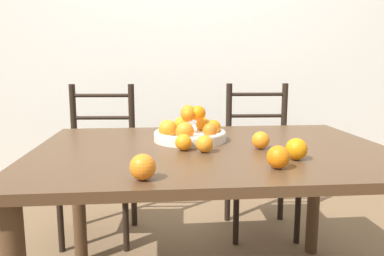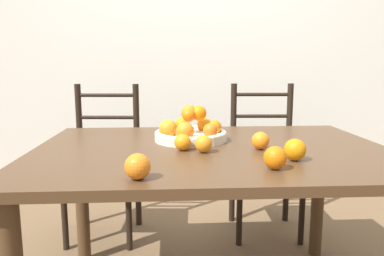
% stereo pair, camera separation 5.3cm
% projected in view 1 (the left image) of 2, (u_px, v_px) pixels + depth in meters
% --- Properties ---
extents(wall_back, '(8.00, 0.06, 2.60)m').
position_uv_depth(wall_back, '(185.00, 38.00, 3.00)').
color(wall_back, silver).
rests_on(wall_back, ground_plane).
extents(dining_table, '(1.48, 1.06, 0.74)m').
position_uv_depth(dining_table, '(212.00, 168.00, 1.59)').
color(dining_table, '#4C331E').
rests_on(dining_table, ground_plane).
extents(fruit_bowl, '(0.33, 0.33, 0.16)m').
position_uv_depth(fruit_bowl, '(190.00, 131.00, 1.71)').
color(fruit_bowl, silver).
rests_on(fruit_bowl, dining_table).
extents(orange_loose_0, '(0.07, 0.07, 0.07)m').
position_uv_depth(orange_loose_0, '(183.00, 142.00, 1.51)').
color(orange_loose_0, orange).
rests_on(orange_loose_0, dining_table).
extents(orange_loose_1, '(0.08, 0.08, 0.08)m').
position_uv_depth(orange_loose_1, '(278.00, 157.00, 1.25)').
color(orange_loose_1, orange).
rests_on(orange_loose_1, dining_table).
extents(orange_loose_2, '(0.08, 0.08, 0.08)m').
position_uv_depth(orange_loose_2, '(296.00, 149.00, 1.36)').
color(orange_loose_2, orange).
rests_on(orange_loose_2, dining_table).
extents(orange_loose_3, '(0.08, 0.08, 0.08)m').
position_uv_depth(orange_loose_3, '(143.00, 167.00, 1.12)').
color(orange_loose_3, orange).
rests_on(orange_loose_3, dining_table).
extents(orange_loose_4, '(0.07, 0.07, 0.07)m').
position_uv_depth(orange_loose_4, '(205.00, 144.00, 1.48)').
color(orange_loose_4, orange).
rests_on(orange_loose_4, dining_table).
extents(orange_loose_5, '(0.07, 0.07, 0.07)m').
position_uv_depth(orange_loose_5, '(261.00, 140.00, 1.54)').
color(orange_loose_5, orange).
rests_on(orange_loose_5, dining_table).
extents(chair_left, '(0.45, 0.43, 0.96)m').
position_uv_depth(chair_left, '(100.00, 166.00, 2.36)').
color(chair_left, black).
rests_on(chair_left, ground_plane).
extents(chair_right, '(0.44, 0.42, 0.96)m').
position_uv_depth(chair_right, '(260.00, 162.00, 2.45)').
color(chair_right, black).
rests_on(chair_right, ground_plane).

